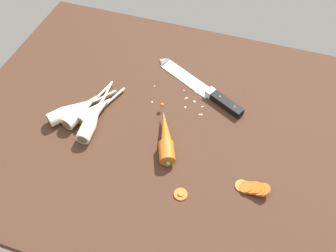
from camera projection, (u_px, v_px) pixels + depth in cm
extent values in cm
cube|color=#42281C|center=(170.00, 128.00, 103.39)|extent=(120.00, 90.00, 4.00)
cube|color=silver|center=(187.00, 78.00, 112.90)|extent=(19.75, 13.20, 0.50)
cone|color=silver|center=(162.00, 61.00, 117.82)|extent=(4.50, 4.90, 3.96)
cube|color=silver|center=(210.00, 93.00, 107.83)|extent=(3.14, 3.53, 2.20)
cube|color=black|center=(227.00, 104.00, 104.98)|extent=(11.04, 7.60, 2.20)
sphere|color=silver|center=(220.00, 97.00, 105.34)|extent=(0.50, 0.50, 0.50)
sphere|color=silver|center=(235.00, 107.00, 102.87)|extent=(0.50, 0.50, 0.50)
cylinder|color=#D6601E|center=(167.00, 152.00, 93.35)|extent=(6.15, 7.03, 4.20)
cone|color=#D6601E|center=(165.00, 131.00, 97.63)|extent=(9.15, 14.49, 3.99)
sphere|color=#D6601E|center=(162.00, 105.00, 103.46)|extent=(1.20, 1.20, 1.20)
cylinder|color=#5B7F3D|center=(168.00, 164.00, 91.20)|extent=(1.50, 1.39, 1.20)
cylinder|color=silver|center=(86.00, 132.00, 97.55)|extent=(4.39, 5.82, 4.00)
cone|color=silver|center=(96.00, 111.00, 102.12)|extent=(4.51, 10.10, 3.80)
cylinder|color=silver|center=(106.00, 94.00, 107.51)|extent=(1.48, 10.68, 0.70)
cylinder|color=brown|center=(82.00, 140.00, 95.90)|extent=(2.81, 0.50, 2.80)
cylinder|color=silver|center=(87.00, 118.00, 100.57)|extent=(5.15, 5.25, 4.00)
cone|color=silver|center=(101.00, 106.00, 103.39)|extent=(6.03, 8.25, 3.80)
cylinder|color=silver|center=(115.00, 96.00, 106.98)|extent=(3.30, 7.80, 0.70)
cylinder|color=brown|center=(82.00, 123.00, 99.56)|extent=(2.74, 1.21, 2.80)
cylinder|color=silver|center=(57.00, 117.00, 100.83)|extent=(6.23, 6.45, 4.00)
cone|color=silver|center=(80.00, 106.00, 103.32)|extent=(8.42, 9.50, 3.80)
cylinder|color=silver|center=(102.00, 98.00, 106.58)|extent=(6.37, 8.25, 0.70)
cylinder|color=brown|center=(49.00, 121.00, 99.93)|extent=(2.43, 1.91, 2.80)
cylinder|color=silver|center=(72.00, 119.00, 100.28)|extent=(5.04, 5.60, 4.00)
cone|color=silver|center=(87.00, 104.00, 103.71)|extent=(5.74, 9.15, 3.80)
cylinder|color=silver|center=(102.00, 92.00, 107.94)|extent=(2.90, 9.08, 0.70)
cylinder|color=brown|center=(66.00, 125.00, 99.04)|extent=(2.79, 0.97, 2.80)
cylinder|color=#D6601E|center=(242.00, 186.00, 89.27)|extent=(3.53, 3.53, 0.70)
cylinder|color=#D6601E|center=(246.00, 187.00, 88.72)|extent=(3.47, 3.44, 1.94)
cylinder|color=#D6601E|center=(252.00, 188.00, 88.31)|extent=(3.53, 3.53, 2.15)
cylinder|color=#D6601E|center=(255.00, 188.00, 88.03)|extent=(3.57, 3.60, 2.26)
cylinder|color=#D6601E|center=(259.00, 189.00, 87.53)|extent=(3.62, 3.64, 2.23)
cylinder|color=#D6601E|center=(263.00, 190.00, 87.21)|extent=(3.67, 3.67, 2.17)
cylinder|color=#D6601E|center=(181.00, 194.00, 87.87)|extent=(3.42, 3.42, 0.70)
cylinder|color=orange|center=(181.00, 193.00, 87.65)|extent=(1.43, 1.43, 0.16)
sphere|color=beige|center=(196.00, 92.00, 109.02)|extent=(0.86, 0.86, 0.86)
sphere|color=beige|center=(191.00, 87.00, 110.32)|extent=(0.54, 0.54, 0.54)
sphere|color=beige|center=(194.00, 101.00, 106.60)|extent=(0.90, 0.90, 0.90)
sphere|color=beige|center=(195.00, 90.00, 109.37)|extent=(0.88, 0.88, 0.88)
sphere|color=beige|center=(199.00, 114.00, 103.64)|extent=(0.61, 0.61, 0.61)
sphere|color=beige|center=(152.00, 102.00, 106.60)|extent=(0.70, 0.70, 0.70)
sphere|color=beige|center=(185.00, 107.00, 105.28)|extent=(0.76, 0.76, 0.76)
sphere|color=beige|center=(185.00, 99.00, 107.47)|extent=(0.46, 0.46, 0.46)
sphere|color=beige|center=(201.00, 114.00, 103.55)|extent=(0.76, 0.76, 0.76)
sphere|color=beige|center=(154.00, 86.00, 110.73)|extent=(0.53, 0.53, 0.53)
sphere|color=beige|center=(184.00, 90.00, 109.56)|extent=(0.54, 0.54, 0.54)
sphere|color=beige|center=(203.00, 106.00, 105.62)|extent=(0.51, 0.51, 0.51)
sphere|color=beige|center=(186.00, 98.00, 107.50)|extent=(0.87, 0.87, 0.87)
sphere|color=beige|center=(202.00, 106.00, 105.53)|extent=(0.52, 0.52, 0.52)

